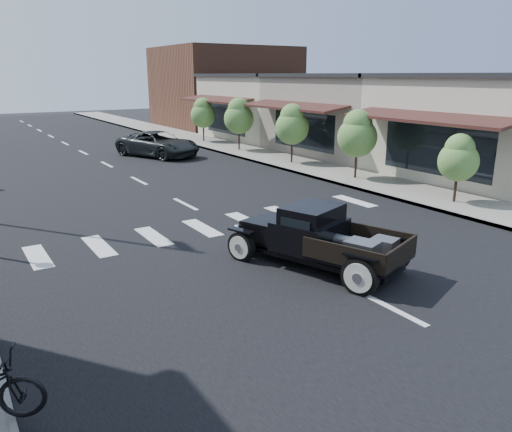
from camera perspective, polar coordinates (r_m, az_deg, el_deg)
ground at (r=12.82m, az=5.07°, el=-5.37°), size 120.00×120.00×0.00m
road at (r=25.95m, az=-15.45°, el=5.03°), size 14.00×80.00×0.02m
road_markings at (r=21.30m, az=-11.42°, el=2.99°), size 12.00×60.00×0.06m
sidewalk_right at (r=29.48m, az=0.59°, el=6.97°), size 3.00×80.00×0.15m
storefront_near at (r=26.17m, az=26.84°, el=8.96°), size 10.00×9.00×4.50m
storefront_mid at (r=31.75m, az=12.73°, el=11.18°), size 10.00×9.00×4.50m
storefront_far at (r=38.65m, az=3.12°, el=12.30°), size 10.00×9.00×4.50m
far_building_right at (r=47.34m, az=-3.58°, el=14.46°), size 11.00×10.00×7.00m
small_tree_a at (r=19.44m, az=22.03°, el=4.97°), size 1.43×1.43×2.38m
small_tree_b at (r=22.79m, az=11.44°, el=7.93°), size 1.75×1.75×2.92m
small_tree_c at (r=26.48m, az=4.14°, el=9.29°), size 1.76×1.76×2.94m
small_tree_d at (r=31.05m, az=-1.97°, el=10.37°), size 1.82×1.82×3.03m
small_tree_e at (r=35.35m, az=-6.05°, el=10.82°), size 1.72×1.72×2.86m
hotrod_pickup at (r=12.36m, az=7.16°, el=-2.35°), size 3.56×5.02×1.58m
second_car at (r=29.85m, az=-11.13°, el=8.05°), size 4.24×5.75×1.45m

